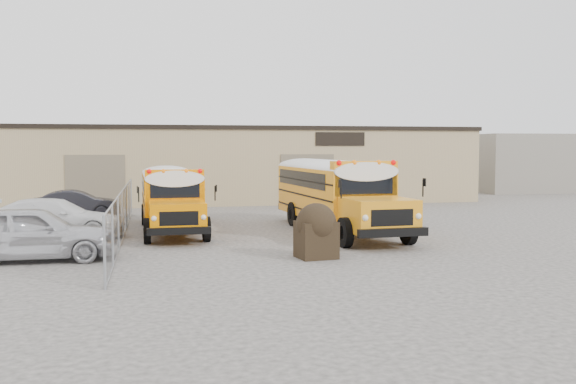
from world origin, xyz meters
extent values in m
plane|color=#3F3D3A|center=(0.00, 0.00, 0.00)|extent=(120.00, 120.00, 0.00)
cube|color=tan|center=(0.00, 20.00, 2.25)|extent=(30.00, 10.00, 4.50)
cube|color=black|center=(0.00, 20.00, 4.55)|extent=(30.20, 10.20, 0.25)
cube|color=black|center=(6.00, 14.98, 3.90)|extent=(3.00, 0.08, 0.80)
cube|color=#6C614C|center=(-8.00, 14.98, 1.50)|extent=(3.20, 0.08, 3.00)
cube|color=#6C614C|center=(4.00, 14.98, 1.50)|extent=(3.20, 0.08, 3.00)
cylinder|color=gray|center=(-6.00, -6.00, 0.90)|extent=(0.07, 0.07, 1.80)
cylinder|color=gray|center=(-6.00, -3.00, 0.90)|extent=(0.07, 0.07, 1.80)
cylinder|color=gray|center=(-6.00, 0.00, 0.90)|extent=(0.07, 0.07, 1.80)
cylinder|color=gray|center=(-6.00, 3.00, 0.90)|extent=(0.07, 0.07, 1.80)
cylinder|color=gray|center=(-6.00, 6.00, 0.90)|extent=(0.07, 0.07, 1.80)
cylinder|color=gray|center=(-6.00, 9.00, 0.90)|extent=(0.07, 0.07, 1.80)
cylinder|color=gray|center=(-6.00, 12.00, 0.90)|extent=(0.07, 0.07, 1.80)
cylinder|color=gray|center=(-6.00, 3.00, 1.78)|extent=(0.05, 18.00, 0.05)
cylinder|color=gray|center=(-6.00, 3.00, 0.05)|extent=(0.05, 18.00, 0.05)
cube|color=gray|center=(-6.00, 3.00, 0.90)|extent=(0.02, 18.00, 1.70)
cube|color=gray|center=(24.00, 24.00, 2.20)|extent=(10.00, 8.00, 4.40)
cube|color=orange|center=(-4.34, 10.91, 1.36)|extent=(2.41, 6.76, 1.81)
cube|color=orange|center=(-4.21, 6.59, 0.97)|extent=(2.00, 2.00, 1.01)
cube|color=black|center=(-4.24, 7.58, 1.87)|extent=(1.81, 0.11, 0.66)
cube|color=white|center=(-4.34, 10.91, 2.40)|extent=(2.41, 6.83, 0.35)
cube|color=orange|center=(-4.24, 7.78, 2.42)|extent=(2.17, 0.51, 0.32)
sphere|color=#E50705|center=(-5.16, 7.55, 2.53)|extent=(0.18, 0.18, 0.18)
sphere|color=#E50705|center=(-3.31, 7.61, 2.53)|extent=(0.18, 0.18, 0.18)
sphere|color=orange|center=(-4.65, 7.56, 2.53)|extent=(0.18, 0.18, 0.18)
sphere|color=orange|center=(-3.82, 7.59, 2.53)|extent=(0.18, 0.18, 0.18)
cube|color=black|center=(-4.18, 5.55, 0.56)|extent=(2.16, 0.26, 0.25)
cube|color=black|center=(-4.45, 14.31, 0.56)|extent=(2.16, 0.24, 0.25)
cube|color=black|center=(-4.34, 10.91, 1.30)|extent=(2.44, 6.63, 0.05)
cube|color=black|center=(-4.35, 11.17, 1.87)|extent=(2.40, 5.71, 0.55)
cylinder|color=black|center=(-5.26, 6.65, 0.46)|extent=(0.28, 0.92, 0.92)
cylinder|color=black|center=(-3.16, 6.72, 0.46)|extent=(0.28, 0.92, 0.92)
cylinder|color=black|center=(-5.43, 12.21, 0.46)|extent=(0.28, 0.92, 0.92)
cylinder|color=black|center=(-3.34, 12.28, 0.46)|extent=(0.28, 0.92, 0.92)
cube|color=orange|center=(1.95, 9.90, 1.54)|extent=(3.01, 7.72, 2.04)
cube|color=orange|center=(2.28, 5.03, 1.09)|extent=(2.34, 2.34, 1.15)
cube|color=black|center=(2.21, 6.15, 2.11)|extent=(2.04, 0.20, 0.75)
cube|color=white|center=(1.95, 9.90, 2.71)|extent=(3.01, 7.80, 0.40)
cube|color=orange|center=(2.19, 6.37, 2.74)|extent=(2.47, 0.67, 0.36)
sphere|color=#E50705|center=(1.16, 6.07, 2.86)|extent=(0.20, 0.20, 0.20)
sphere|color=#E50705|center=(3.25, 6.22, 2.86)|extent=(0.20, 0.20, 0.20)
sphere|color=orange|center=(1.74, 6.11, 2.86)|extent=(0.20, 0.20, 0.20)
sphere|color=orange|center=(2.68, 6.18, 2.86)|extent=(0.20, 0.20, 0.20)
cube|color=black|center=(2.37, 3.86, 0.64)|extent=(2.45, 0.39, 0.28)
cube|color=black|center=(1.68, 13.74, 0.64)|extent=(2.45, 0.37, 0.28)
cube|color=black|center=(1.95, 9.90, 1.46)|extent=(3.04, 7.58, 0.06)
cube|color=black|center=(1.93, 10.20, 2.11)|extent=(2.96, 6.53, 0.62)
cylinder|color=black|center=(1.09, 5.06, 0.52)|extent=(0.35, 1.05, 1.04)
cylinder|color=black|center=(3.46, 5.22, 0.52)|extent=(0.35, 1.05, 1.04)
cylinder|color=black|center=(0.66, 11.33, 0.52)|extent=(0.35, 1.05, 1.04)
cylinder|color=black|center=(3.02, 11.49, 0.52)|extent=(0.35, 1.05, 1.04)
cube|color=black|center=(0.04, -2.70, 0.57)|extent=(1.27, 1.18, 1.13)
sphere|color=black|center=(0.04, -2.70, 1.08)|extent=(1.25, 1.25, 1.25)
imported|color=silver|center=(-8.45, -1.42, 0.84)|extent=(4.97, 2.08, 1.68)
imported|color=white|center=(-8.51, 3.58, 0.74)|extent=(5.32, 2.66, 1.48)
imported|color=black|center=(-8.51, 10.43, 0.68)|extent=(4.16, 1.62, 1.35)
camera|label=1|loc=(-4.80, -21.68, 3.41)|focal=40.00mm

